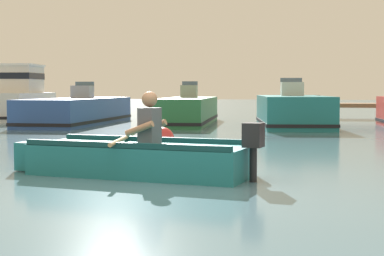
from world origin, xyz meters
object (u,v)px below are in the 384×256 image
at_px(rowboat_with_person, 136,158).
at_px(moored_boat_white, 16,99).
at_px(moored_boat_green, 187,111).
at_px(moored_boat_teal, 293,112).
at_px(moored_boat_blue, 78,112).
at_px(mooring_buoy, 162,139).

relative_size(rowboat_with_person, moored_boat_white, 0.76).
relative_size(moored_boat_white, moored_boat_green, 0.77).
bearing_deg(rowboat_with_person, moored_boat_teal, 81.86).
distance_m(moored_boat_white, moored_boat_green, 7.27).
distance_m(rowboat_with_person, moored_boat_white, 16.45).
height_order(moored_boat_blue, mooring_buoy, moored_boat_blue).
distance_m(moored_boat_blue, moored_boat_teal, 7.35).
bearing_deg(mooring_buoy, moored_boat_white, 130.37).
bearing_deg(moored_boat_teal, moored_boat_white, 168.20).
distance_m(moored_boat_blue, mooring_buoy, 9.63).
relative_size(moored_boat_blue, moored_boat_green, 1.03).
relative_size(moored_boat_blue, moored_boat_teal, 1.32).
bearing_deg(moored_boat_teal, mooring_buoy, -105.03).
distance_m(rowboat_with_person, moored_boat_green, 12.58).
bearing_deg(moored_boat_green, moored_boat_blue, -165.57).
xyz_separation_m(rowboat_with_person, mooring_buoy, (-0.52, 3.37, -0.02)).
bearing_deg(mooring_buoy, moored_boat_green, 99.67).
height_order(rowboat_with_person, moored_boat_blue, moored_boat_blue).
bearing_deg(moored_boat_white, moored_boat_teal, -11.80).
bearing_deg(moored_boat_blue, moored_boat_white, 148.47).
bearing_deg(moored_boat_blue, mooring_buoy, -57.24).
bearing_deg(mooring_buoy, rowboat_with_person, -81.24).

